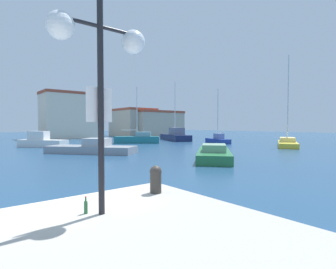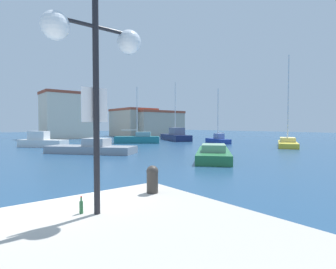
{
  "view_description": "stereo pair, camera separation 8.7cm",
  "coord_description": "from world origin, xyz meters",
  "px_view_note": "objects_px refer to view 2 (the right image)",
  "views": [
    {
      "loc": [
        -1.82,
        -5.9,
        2.55
      ],
      "look_at": [
        18.39,
        18.83,
        1.4
      ],
      "focal_mm": 28.32,
      "sensor_mm": 36.0,
      "label": 1
    },
    {
      "loc": [
        -1.75,
        -5.95,
        2.55
      ],
      "look_at": [
        18.39,
        18.83,
        1.4
      ],
      "focal_mm": 28.32,
      "sensor_mm": 36.0,
      "label": 2
    }
  ],
  "objects_px": {
    "sailboat_yellow_center_channel": "(287,143)",
    "motorboat_white_near_pier": "(42,142)",
    "sailboat_teal_mid_harbor": "(138,139)",
    "mooring_bollard": "(152,178)",
    "sailboat_blue_outer_mooring": "(218,140)",
    "lamppost": "(96,47)",
    "motorboat_green_behind_lamppost": "(213,154)",
    "bottle": "(81,207)",
    "motorboat_grey_distant_east": "(92,148)",
    "sailboat_navy_distant_north": "(176,136)"
  },
  "relations": [
    {
      "from": "sailboat_yellow_center_channel",
      "to": "motorboat_white_near_pier",
      "type": "height_order",
      "value": "sailboat_yellow_center_channel"
    },
    {
      "from": "mooring_bollard",
      "to": "sailboat_teal_mid_harbor",
      "type": "xyz_separation_m",
      "value": [
        16.78,
        26.78,
        -0.79
      ]
    },
    {
      "from": "bottle",
      "to": "motorboat_grey_distant_east",
      "type": "height_order",
      "value": "bottle"
    },
    {
      "from": "motorboat_green_behind_lamppost",
      "to": "lamppost",
      "type": "bearing_deg",
      "value": -145.55
    },
    {
      "from": "sailboat_yellow_center_channel",
      "to": "sailboat_blue_outer_mooring",
      "type": "bearing_deg",
      "value": 103.55
    },
    {
      "from": "sailboat_blue_outer_mooring",
      "to": "lamppost",
      "type": "bearing_deg",
      "value": -143.13
    },
    {
      "from": "motorboat_grey_distant_east",
      "to": "mooring_bollard",
      "type": "bearing_deg",
      "value": -109.35
    },
    {
      "from": "sailboat_teal_mid_harbor",
      "to": "sailboat_navy_distant_north",
      "type": "distance_m",
      "value": 8.74
    },
    {
      "from": "sailboat_yellow_center_channel",
      "to": "bottle",
      "type": "bearing_deg",
      "value": -159.11
    },
    {
      "from": "sailboat_blue_outer_mooring",
      "to": "motorboat_white_near_pier",
      "type": "distance_m",
      "value": 22.49
    },
    {
      "from": "motorboat_grey_distant_east",
      "to": "sailboat_navy_distant_north",
      "type": "bearing_deg",
      "value": 28.87
    },
    {
      "from": "motorboat_green_behind_lamppost",
      "to": "sailboat_yellow_center_channel",
      "type": "bearing_deg",
      "value": 7.91
    },
    {
      "from": "bottle",
      "to": "motorboat_green_behind_lamppost",
      "type": "xyz_separation_m",
      "value": [
        13.52,
        8.96,
        -0.8
      ]
    },
    {
      "from": "mooring_bollard",
      "to": "sailboat_teal_mid_harbor",
      "type": "height_order",
      "value": "sailboat_teal_mid_harbor"
    },
    {
      "from": "bottle",
      "to": "mooring_bollard",
      "type": "bearing_deg",
      "value": 11.36
    },
    {
      "from": "bottle",
      "to": "mooring_bollard",
      "type": "xyz_separation_m",
      "value": [
        1.68,
        0.34,
        0.21
      ]
    },
    {
      "from": "bottle",
      "to": "motorboat_grey_distant_east",
      "type": "xyz_separation_m",
      "value": [
        8.08,
        18.56,
        -0.77
      ]
    },
    {
      "from": "sailboat_navy_distant_north",
      "to": "bottle",
      "type": "bearing_deg",
      "value": -132.97
    },
    {
      "from": "sailboat_teal_mid_harbor",
      "to": "sailboat_yellow_center_channel",
      "type": "relative_size",
      "value": 0.73
    },
    {
      "from": "sailboat_yellow_center_channel",
      "to": "sailboat_teal_mid_harbor",
      "type": "bearing_deg",
      "value": 123.88
    },
    {
      "from": "lamppost",
      "to": "mooring_bollard",
      "type": "distance_m",
      "value": 2.86
    },
    {
      "from": "sailboat_blue_outer_mooring",
      "to": "motorboat_green_behind_lamppost",
      "type": "height_order",
      "value": "sailboat_blue_outer_mooring"
    },
    {
      "from": "sailboat_blue_outer_mooring",
      "to": "motorboat_white_near_pier",
      "type": "relative_size",
      "value": 1.37
    },
    {
      "from": "bottle",
      "to": "sailboat_blue_outer_mooring",
      "type": "bearing_deg",
      "value": 36.43
    },
    {
      "from": "sailboat_navy_distant_north",
      "to": "motorboat_white_near_pier",
      "type": "height_order",
      "value": "sailboat_navy_distant_north"
    },
    {
      "from": "sailboat_navy_distant_north",
      "to": "motorboat_white_near_pier",
      "type": "relative_size",
      "value": 1.73
    },
    {
      "from": "sailboat_navy_distant_north",
      "to": "motorboat_white_near_pier",
      "type": "xyz_separation_m",
      "value": [
        -20.64,
        -0.23,
        -0.1
      ]
    },
    {
      "from": "motorboat_white_near_pier",
      "to": "sailboat_blue_outer_mooring",
      "type": "bearing_deg",
      "value": -22.99
    },
    {
      "from": "lamppost",
      "to": "motorboat_green_behind_lamppost",
      "type": "distance_m",
      "value": 16.51
    },
    {
      "from": "bottle",
      "to": "motorboat_white_near_pier",
      "type": "height_order",
      "value": "motorboat_white_near_pier"
    },
    {
      "from": "motorboat_grey_distant_east",
      "to": "motorboat_green_behind_lamppost",
      "type": "distance_m",
      "value": 11.03
    },
    {
      "from": "mooring_bollard",
      "to": "sailboat_blue_outer_mooring",
      "type": "xyz_separation_m",
      "value": [
        25.38,
        19.64,
        -0.9
      ]
    },
    {
      "from": "sailboat_navy_distant_north",
      "to": "sailboat_blue_outer_mooring",
      "type": "bearing_deg",
      "value": -89.6
    },
    {
      "from": "sailboat_blue_outer_mooring",
      "to": "sailboat_navy_distant_north",
      "type": "relative_size",
      "value": 0.79
    },
    {
      "from": "sailboat_teal_mid_harbor",
      "to": "motorboat_white_near_pier",
      "type": "xyz_separation_m",
      "value": [
        -12.1,
        1.64,
        0.01
      ]
    },
    {
      "from": "bottle",
      "to": "motorboat_grey_distant_east",
      "type": "bearing_deg",
      "value": 66.47
    },
    {
      "from": "bottle",
      "to": "motorboat_white_near_pier",
      "type": "relative_size",
      "value": 0.05
    },
    {
      "from": "sailboat_teal_mid_harbor",
      "to": "motorboat_grey_distant_east",
      "type": "xyz_separation_m",
      "value": [
        -10.38,
        -8.56,
        -0.18
      ]
    },
    {
      "from": "sailboat_navy_distant_north",
      "to": "motorboat_white_near_pier",
      "type": "bearing_deg",
      "value": -179.36
    },
    {
      "from": "mooring_bollard",
      "to": "motorboat_green_behind_lamppost",
      "type": "bearing_deg",
      "value": 36.09
    },
    {
      "from": "bottle",
      "to": "sailboat_blue_outer_mooring",
      "type": "relative_size",
      "value": 0.04
    },
    {
      "from": "sailboat_teal_mid_harbor",
      "to": "motorboat_white_near_pier",
      "type": "relative_size",
      "value": 1.41
    },
    {
      "from": "bottle",
      "to": "sailboat_blue_outer_mooring",
      "type": "height_order",
      "value": "sailboat_blue_outer_mooring"
    },
    {
      "from": "sailboat_teal_mid_harbor",
      "to": "lamppost",
      "type": "bearing_deg",
      "value": -123.78
    },
    {
      "from": "sailboat_yellow_center_channel",
      "to": "motorboat_white_near_pier",
      "type": "distance_m",
      "value": 28.84
    },
    {
      "from": "sailboat_blue_outer_mooring",
      "to": "sailboat_navy_distant_north",
      "type": "bearing_deg",
      "value": 90.4
    },
    {
      "from": "lamppost",
      "to": "sailboat_navy_distant_north",
      "type": "height_order",
      "value": "sailboat_navy_distant_north"
    },
    {
      "from": "sailboat_navy_distant_north",
      "to": "lamppost",
      "type": "bearing_deg",
      "value": -132.58
    },
    {
      "from": "mooring_bollard",
      "to": "sailboat_blue_outer_mooring",
      "type": "distance_m",
      "value": 32.1
    },
    {
      "from": "bottle",
      "to": "mooring_bollard",
      "type": "relative_size",
      "value": 0.48
    }
  ]
}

